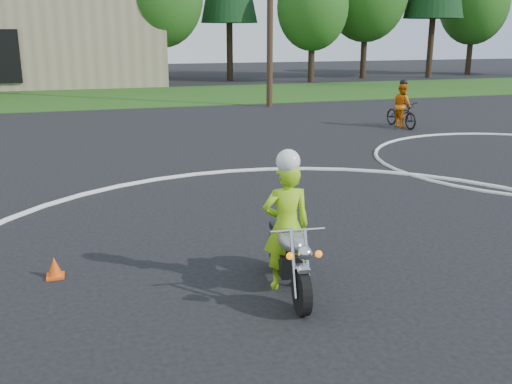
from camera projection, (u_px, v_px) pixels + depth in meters
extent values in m
plane|color=black|center=(455.00, 374.00, 5.73)|extent=(120.00, 120.00, 0.00)
cube|color=#1E4714|center=(146.00, 96.00, 30.58)|extent=(120.00, 10.00, 0.02)
torus|color=silver|center=(331.00, 262.00, 8.49)|extent=(12.12, 12.12, 0.12)
cylinder|color=black|center=(302.00, 292.00, 6.88)|extent=(0.18, 0.59, 0.58)
cylinder|color=black|center=(277.00, 251.00, 8.17)|extent=(0.18, 0.59, 0.58)
cube|color=black|center=(287.00, 261.00, 7.55)|extent=(0.33, 0.56, 0.29)
ellipsoid|color=#9F9FA3|center=(292.00, 240.00, 7.26)|extent=(0.42, 0.66, 0.27)
cube|color=black|center=(283.00, 230.00, 7.73)|extent=(0.32, 0.61, 0.10)
cylinder|color=silver|center=(294.00, 264.00, 6.85)|extent=(0.08, 0.35, 0.78)
cylinder|color=silver|center=(308.00, 263.00, 6.88)|extent=(0.08, 0.35, 0.78)
cube|color=silver|center=(303.00, 268.00, 6.78)|extent=(0.16, 0.23, 0.05)
cylinder|color=silver|center=(298.00, 230.00, 6.92)|extent=(0.68, 0.11, 0.04)
sphere|color=silver|center=(305.00, 253.00, 6.65)|extent=(0.18, 0.18, 0.18)
sphere|color=orange|center=(290.00, 256.00, 6.64)|extent=(0.09, 0.09, 0.09)
sphere|color=orange|center=(319.00, 254.00, 6.70)|extent=(0.09, 0.09, 0.09)
cylinder|color=silver|center=(292.00, 256.00, 7.97)|extent=(0.16, 0.78, 0.08)
imported|color=#96D816|center=(286.00, 226.00, 7.47)|extent=(0.67, 0.48, 1.72)
sphere|color=white|center=(288.00, 161.00, 7.18)|extent=(0.31, 0.31, 0.31)
imported|color=black|center=(401.00, 114.00, 20.55)|extent=(0.73, 1.83, 0.94)
imported|color=orange|center=(402.00, 105.00, 20.46)|extent=(0.64, 0.80, 1.57)
sphere|color=black|center=(404.00, 83.00, 20.24)|extent=(0.27, 0.27, 0.27)
cone|color=#FF500D|center=(55.00, 267.00, 7.96)|extent=(0.22, 0.22, 0.30)
cube|color=#FF500D|center=(56.00, 276.00, 8.00)|extent=(0.24, 0.24, 0.03)
cylinder|color=#382619|center=(163.00, 59.00, 37.16)|extent=(0.44, 0.44, 3.24)
cylinder|color=#382619|center=(230.00, 52.00, 40.31)|extent=(0.44, 0.44, 3.96)
cylinder|color=#382619|center=(311.00, 61.00, 39.11)|extent=(0.44, 0.44, 2.88)
ellipsoid|color=#1E5116|center=(313.00, 7.00, 38.16)|extent=(4.80, 4.80, 5.76)
cylinder|color=#382619|center=(364.00, 54.00, 42.26)|extent=(0.44, 0.44, 3.60)
cylinder|color=#382619|center=(430.00, 48.00, 42.66)|extent=(0.44, 0.44, 4.32)
cylinder|color=#382619|center=(469.00, 54.00, 46.05)|extent=(0.44, 0.44, 3.24)
ellipsoid|color=#1E5116|center=(474.00, 3.00, 44.98)|extent=(5.40, 5.40, 6.48)
cylinder|color=#382619|center=(100.00, 62.00, 37.00)|extent=(0.44, 0.44, 2.88)
ellipsoid|color=#1E5116|center=(95.00, 5.00, 36.05)|extent=(4.80, 4.80, 5.76)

